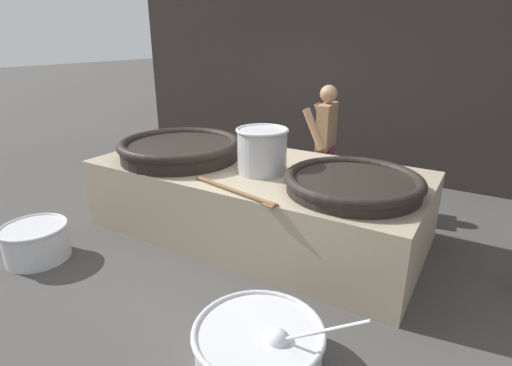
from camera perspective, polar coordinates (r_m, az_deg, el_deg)
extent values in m
plane|color=#474442|center=(4.85, 0.00, -6.70)|extent=(60.00, 60.00, 0.00)
cube|color=#2D2826|center=(6.90, 12.85, 18.15)|extent=(8.37, 0.24, 4.01)
cube|color=tan|center=(4.69, 0.00, -2.31)|extent=(3.75, 1.80, 0.81)
cylinder|color=black|center=(4.92, -10.78, 4.49)|extent=(1.40, 1.40, 0.18)
torus|color=black|center=(4.89, -10.85, 5.51)|extent=(1.46, 1.46, 0.11)
cylinder|color=black|center=(3.90, 13.67, -0.36)|extent=(1.26, 1.26, 0.12)
torus|color=black|center=(3.88, 13.74, 0.48)|extent=(1.31, 1.31, 0.10)
cylinder|color=#B7B7BC|center=(4.29, 0.89, 4.53)|extent=(0.53, 0.53, 0.47)
torus|color=#B7B7BC|center=(4.23, 0.90, 7.56)|extent=(0.57, 0.57, 0.04)
cylinder|color=brown|center=(3.79, -3.33, -1.04)|extent=(1.05, 0.27, 0.04)
cube|color=brown|center=(3.49, 2.03, -3.14)|extent=(0.14, 0.12, 0.02)
cylinder|color=#9E7551|center=(5.47, 9.39, 0.73)|extent=(0.12, 0.12, 0.80)
cylinder|color=#9E7551|center=(5.63, 9.88, 1.26)|extent=(0.12, 0.12, 0.80)
cube|color=#722D4C|center=(5.50, 9.73, 2.56)|extent=(0.21, 0.26, 0.52)
cube|color=#9E7551|center=(5.37, 10.07, 8.00)|extent=(0.20, 0.50, 0.59)
cylinder|color=#9E7551|center=(5.17, 8.26, 7.61)|extent=(0.33, 0.13, 0.54)
cylinder|color=#9E7551|center=(5.62, 9.76, 8.55)|extent=(0.33, 0.13, 0.54)
sphere|color=#9E7551|center=(5.30, 10.35, 12.43)|extent=(0.23, 0.23, 0.23)
cylinder|color=silver|center=(3.01, 0.35, -22.60)|extent=(0.88, 0.88, 0.30)
torus|color=silver|center=(2.91, 0.36, -20.44)|extent=(0.93, 0.93, 0.04)
cylinder|color=tan|center=(2.97, 0.36, -21.64)|extent=(0.78, 0.78, 0.07)
sphere|color=silver|center=(2.86, 3.21, -21.54)|extent=(0.16, 0.16, 0.16)
cylinder|color=silver|center=(2.64, 9.20, -20.23)|extent=(0.59, 0.03, 0.43)
cylinder|color=silver|center=(4.78, -28.88, -7.48)|extent=(0.63, 0.63, 0.36)
torus|color=silver|center=(4.71, -29.25, -5.52)|extent=(0.66, 0.66, 0.03)
cylinder|color=orange|center=(4.75, -29.05, -6.61)|extent=(0.56, 0.56, 0.09)
cylinder|color=orange|center=(4.73, -28.00, -5.64)|extent=(0.06, 0.04, 0.04)
cylinder|color=orange|center=(4.88, -29.86, -5.24)|extent=(0.05, 0.05, 0.03)
cylinder|color=orange|center=(4.68, -29.74, -6.32)|extent=(0.05, 0.03, 0.03)
cylinder|color=orange|center=(4.73, -28.94, -5.84)|extent=(0.03, 0.05, 0.03)
cylinder|color=orange|center=(4.67, -30.96, -6.62)|extent=(0.05, 0.04, 0.03)
cylinder|color=orange|center=(4.53, -28.57, -6.95)|extent=(0.06, 0.05, 0.02)
cylinder|color=orange|center=(4.80, -29.27, -5.59)|extent=(0.04, 0.05, 0.02)
cylinder|color=orange|center=(4.80, -29.57, -5.52)|extent=(0.06, 0.06, 0.04)
cylinder|color=orange|center=(4.79, -28.34, -5.43)|extent=(0.04, 0.05, 0.03)
cylinder|color=orange|center=(4.66, -28.76, -6.18)|extent=(0.05, 0.05, 0.04)
cylinder|color=orange|center=(4.76, -29.53, -5.80)|extent=(0.05, 0.04, 0.03)
cylinder|color=orange|center=(4.80, -27.15, -5.19)|extent=(0.06, 0.06, 0.03)
cylinder|color=orange|center=(4.65, -29.23, -6.30)|extent=(0.05, 0.05, 0.03)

